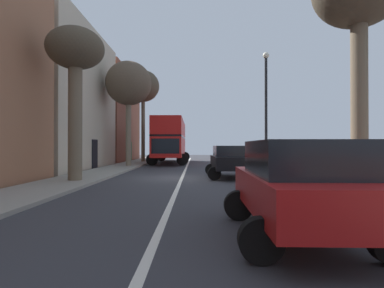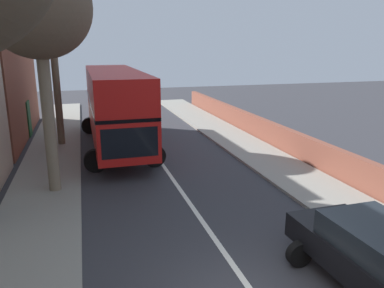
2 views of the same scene
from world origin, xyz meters
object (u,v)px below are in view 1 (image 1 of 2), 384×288
(parked_car_black_right_2, at_px, (231,160))
(parked_car_red_right_0, at_px, (298,183))
(double_decker_bus, at_px, (171,139))
(street_tree_left_2, at_px, (75,58))
(street_tree_left_0, at_px, (143,87))
(lamppost_right, at_px, (266,103))
(street_tree_left_4, at_px, (129,84))
(litter_bin_right, at_px, (369,181))

(parked_car_black_right_2, bearing_deg, parked_car_red_right_0, -90.01)
(double_decker_bus, bearing_deg, parked_car_red_right_0, -80.14)
(parked_car_red_right_0, height_order, street_tree_left_2, street_tree_left_2)
(parked_car_black_right_2, xyz_separation_m, street_tree_left_0, (-7.06, 15.03, 6.63))
(parked_car_black_right_2, xyz_separation_m, lamppost_right, (1.80, -0.05, 2.87))
(street_tree_left_0, height_order, street_tree_left_4, street_tree_left_0)
(parked_car_red_right_0, distance_m, street_tree_left_0, 27.17)
(parked_car_black_right_2, height_order, street_tree_left_4, street_tree_left_4)
(parked_car_black_right_2, bearing_deg, double_decker_bus, 106.94)
(street_tree_left_0, height_order, street_tree_left_2, street_tree_left_0)
(parked_car_red_right_0, bearing_deg, street_tree_left_0, 105.54)
(parked_car_red_right_0, height_order, parked_car_black_right_2, parked_car_red_right_0)
(street_tree_left_0, distance_m, street_tree_left_4, 7.11)
(parked_car_red_right_0, bearing_deg, street_tree_left_2, 131.16)
(street_tree_left_4, bearing_deg, lamppost_right, -42.48)
(street_tree_left_0, xyz_separation_m, litter_bin_right, (9.86, -22.57, -6.87))
(parked_car_red_right_0, bearing_deg, street_tree_left_4, 110.87)
(double_decker_bus, bearing_deg, street_tree_left_4, -115.85)
(street_tree_left_0, bearing_deg, parked_car_red_right_0, -74.46)
(litter_bin_right, bearing_deg, street_tree_left_0, 113.60)
(parked_car_red_right_0, distance_m, parked_car_black_right_2, 10.36)
(parked_car_black_right_2, bearing_deg, street_tree_left_2, -163.16)
(parked_car_red_right_0, xyz_separation_m, street_tree_left_4, (-7.00, 18.37, 5.47))
(double_decker_bus, xyz_separation_m, lamppost_right, (6.00, -13.85, 1.45))
(litter_bin_right, bearing_deg, parked_car_red_right_0, -134.82)
(litter_bin_right, bearing_deg, parked_car_black_right_2, 110.36)
(street_tree_left_0, xyz_separation_m, street_tree_left_4, (0.06, -7.02, -1.13))
(parked_car_red_right_0, xyz_separation_m, street_tree_left_0, (-7.06, 25.39, 6.60))
(parked_car_black_right_2, relative_size, street_tree_left_4, 0.49)
(parked_car_red_right_0, height_order, litter_bin_right, parked_car_red_right_0)
(parked_car_red_right_0, bearing_deg, parked_car_black_right_2, 89.99)
(street_tree_left_0, relative_size, lamppost_right, 1.45)
(street_tree_left_2, relative_size, litter_bin_right, 5.93)
(double_decker_bus, distance_m, lamppost_right, 15.16)
(street_tree_left_2, xyz_separation_m, lamppost_right, (8.96, 2.11, -1.73))
(double_decker_bus, xyz_separation_m, parked_car_red_right_0, (4.20, -24.15, -1.39))
(parked_car_black_right_2, xyz_separation_m, litter_bin_right, (2.80, -7.54, -0.24))
(street_tree_left_0, bearing_deg, lamppost_right, -59.56)
(street_tree_left_0, distance_m, lamppost_right, 17.89)
(parked_car_black_right_2, distance_m, street_tree_left_0, 17.88)
(street_tree_left_0, height_order, lamppost_right, street_tree_left_0)
(parked_car_red_right_0, bearing_deg, litter_bin_right, 45.18)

